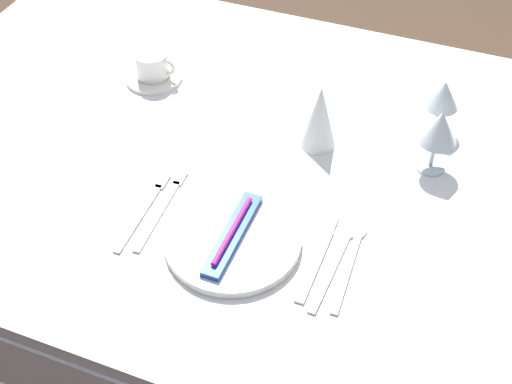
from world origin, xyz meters
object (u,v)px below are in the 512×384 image
object	(u,v)px
fork_inner	(145,208)
napkin_folded	(319,117)
dinner_knife	(317,259)
spoon_soup	(338,256)
wine_glass_left	(442,97)
dinner_plate	(233,240)
coffee_cup_left	(153,65)
fork_outer	(163,206)
spoon_dessert	(352,255)
wine_glass_centre	(439,129)
toothbrush_package	(232,234)

from	to	relation	value
fork_inner	napkin_folded	world-z (taller)	napkin_folded
dinner_knife	spoon_soup	xyz separation A→B (m)	(0.03, 0.02, 0.00)
fork_inner	wine_glass_left	distance (m)	0.66
dinner_plate	coffee_cup_left	size ratio (longest dim) A/B	2.57
fork_outer	spoon_soup	bearing A→B (deg)	0.30
fork_outer	coffee_cup_left	distance (m)	0.42
dinner_plate	napkin_folded	world-z (taller)	napkin_folded
coffee_cup_left	spoon_soup	bearing A→B (deg)	-33.23
dinner_plate	fork_outer	world-z (taller)	dinner_plate
wine_glass_left	napkin_folded	size ratio (longest dim) A/B	0.86
dinner_knife	dinner_plate	bearing A→B (deg)	-173.94
dinner_plate	wine_glass_left	distance (m)	0.55
fork_inner	spoon_soup	world-z (taller)	spoon_soup
napkin_folded	wine_glass_left	bearing A→B (deg)	31.12
fork_outer	spoon_dessert	bearing A→B (deg)	1.81
spoon_soup	wine_glass_centre	distance (m)	0.33
fork_inner	wine_glass_left	size ratio (longest dim) A/B	1.69
toothbrush_package	spoon_dessert	distance (m)	0.22
toothbrush_package	spoon_dessert	xyz separation A→B (m)	(0.21, 0.05, -0.02)
dinner_plate	wine_glass_centre	xyz separation A→B (m)	(0.30, 0.33, 0.09)
dinner_plate	coffee_cup_left	bearing A→B (deg)	132.33
dinner_plate	spoon_dessert	size ratio (longest dim) A/B	1.17
coffee_cup_left	wine_glass_centre	size ratio (longest dim) A/B	0.69
coffee_cup_left	wine_glass_left	bearing A→B (deg)	4.61
spoon_dessert	wine_glass_centre	xyz separation A→B (m)	(0.09, 0.29, 0.10)
spoon_dessert	wine_glass_centre	size ratio (longest dim) A/B	1.51
fork_outer	wine_glass_left	distance (m)	0.62
wine_glass_centre	toothbrush_package	bearing A→B (deg)	-132.13
coffee_cup_left	wine_glass_left	xyz separation A→B (m)	(0.66, 0.05, 0.05)
toothbrush_package	fork_inner	world-z (taller)	toothbrush_package
toothbrush_package	spoon_soup	size ratio (longest dim) A/B	0.95
fork_inner	spoon_soup	size ratio (longest dim) A/B	0.98
dinner_plate	coffee_cup_left	xyz separation A→B (m)	(-0.37, 0.40, 0.03)
coffee_cup_left	toothbrush_package	bearing A→B (deg)	-47.67
fork_outer	fork_inner	bearing A→B (deg)	-149.59
wine_glass_left	spoon_dessert	bearing A→B (deg)	-100.39
toothbrush_package	spoon_soup	xyz separation A→B (m)	(0.19, 0.04, -0.02)
dinner_knife	napkin_folded	xyz separation A→B (m)	(-0.09, 0.30, 0.07)
fork_outer	coffee_cup_left	world-z (taller)	coffee_cup_left
dinner_plate	spoon_soup	world-z (taller)	dinner_plate
fork_inner	wine_glass_centre	bearing A→B (deg)	32.56
dinner_knife	napkin_folded	world-z (taller)	napkin_folded
fork_outer	coffee_cup_left	bearing A→B (deg)	119.31
spoon_dessert	wine_glass_centre	bearing A→B (deg)	72.93
spoon_dessert	wine_glass_left	bearing A→B (deg)	79.61
spoon_soup	wine_glass_centre	world-z (taller)	wine_glass_centre
fork_outer	spoon_soup	distance (m)	0.35
toothbrush_package	dinner_plate	bearing A→B (deg)	-90.00
spoon_soup	wine_glass_left	size ratio (longest dim) A/B	1.72
fork_inner	dinner_knife	xyz separation A→B (m)	(0.35, -0.00, 0.00)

